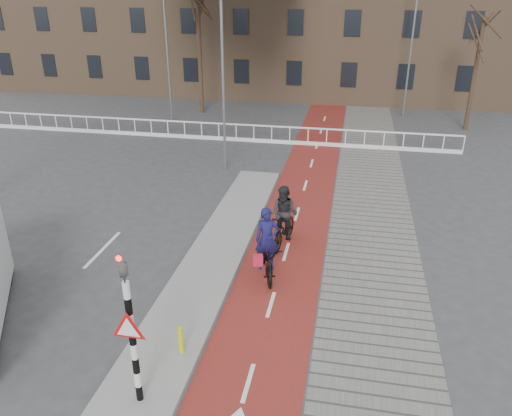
# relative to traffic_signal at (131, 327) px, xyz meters

# --- Properties ---
(ground) EXTENTS (120.00, 120.00, 0.00)m
(ground) POSITION_rel_traffic_signal_xyz_m (0.60, 2.02, -1.99)
(ground) COLOR #38383A
(ground) RESTS_ON ground
(bike_lane) EXTENTS (2.50, 60.00, 0.01)m
(bike_lane) POSITION_rel_traffic_signal_xyz_m (2.10, 12.02, -1.98)
(bike_lane) COLOR maroon
(bike_lane) RESTS_ON ground
(sidewalk) EXTENTS (3.00, 60.00, 0.01)m
(sidewalk) POSITION_rel_traffic_signal_xyz_m (4.90, 12.02, -1.98)
(sidewalk) COLOR slate
(sidewalk) RESTS_ON ground
(curb_island) EXTENTS (1.80, 16.00, 0.12)m
(curb_island) POSITION_rel_traffic_signal_xyz_m (-0.10, 6.02, -1.93)
(curb_island) COLOR gray
(curb_island) RESTS_ON ground
(traffic_signal) EXTENTS (0.80, 0.80, 3.68)m
(traffic_signal) POSITION_rel_traffic_signal_xyz_m (0.00, 0.00, 0.00)
(traffic_signal) COLOR black
(traffic_signal) RESTS_ON curb_island
(bollard) EXTENTS (0.12, 0.12, 0.69)m
(bollard) POSITION_rel_traffic_signal_xyz_m (0.38, 1.59, -1.52)
(bollard) COLOR #CACA0B
(bollard) RESTS_ON curb_island
(cyclist_near) EXTENTS (1.36, 2.24, 2.18)m
(cyclist_near) POSITION_rel_traffic_signal_xyz_m (1.71, 5.52, -1.25)
(cyclist_near) COLOR black
(cyclist_near) RESTS_ON bike_lane
(cyclist_far) EXTENTS (1.02, 2.04, 2.09)m
(cyclist_far) POSITION_rel_traffic_signal_xyz_m (1.95, 7.49, -1.11)
(cyclist_far) COLOR black
(cyclist_far) RESTS_ON bike_lane
(railing) EXTENTS (28.00, 0.10, 0.99)m
(railing) POSITION_rel_traffic_signal_xyz_m (-4.40, 19.02, -1.68)
(railing) COLOR silver
(railing) RESTS_ON ground
(tree_mid) EXTENTS (0.27, 0.27, 8.05)m
(tree_mid) POSITION_rel_traffic_signal_xyz_m (-6.26, 25.25, 2.03)
(tree_mid) COLOR #302115
(tree_mid) RESTS_ON ground
(tree_right) EXTENTS (0.24, 0.24, 6.43)m
(tree_right) POSITION_rel_traffic_signal_xyz_m (10.60, 24.04, 1.23)
(tree_right) COLOR #302115
(tree_right) RESTS_ON ground
(streetlight_near) EXTENTS (0.12, 0.12, 8.15)m
(streetlight_near) POSITION_rel_traffic_signal_xyz_m (-1.83, 14.36, 2.09)
(streetlight_near) COLOR slate
(streetlight_near) RESTS_ON ground
(streetlight_left) EXTENTS (0.12, 0.12, 8.53)m
(streetlight_left) POSITION_rel_traffic_signal_xyz_m (-7.45, 22.52, 2.28)
(streetlight_left) COLOR slate
(streetlight_left) RESTS_ON ground
(streetlight_right) EXTENTS (0.12, 0.12, 8.95)m
(streetlight_right) POSITION_rel_traffic_signal_xyz_m (7.14, 26.64, 2.48)
(streetlight_right) COLOR slate
(streetlight_right) RESTS_ON ground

